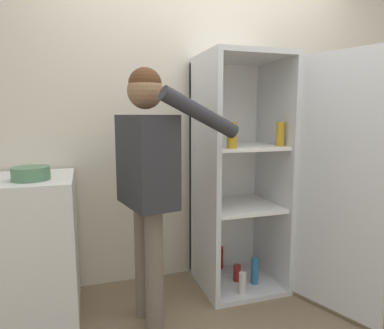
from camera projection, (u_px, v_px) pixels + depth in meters
name	position (u px, v px, depth m)	size (l,w,h in m)	color
wall_back	(199.00, 118.00, 2.74)	(7.00, 0.06, 2.55)	beige
refrigerator	(257.00, 176.00, 2.49)	(0.85, 1.15, 1.73)	silver
person	(148.00, 167.00, 2.04)	(0.69, 0.55, 1.57)	#726656
counter	(24.00, 250.00, 2.15)	(0.63, 0.61, 0.92)	white
bowl	(31.00, 173.00, 2.01)	(0.22, 0.22, 0.08)	#517F5B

